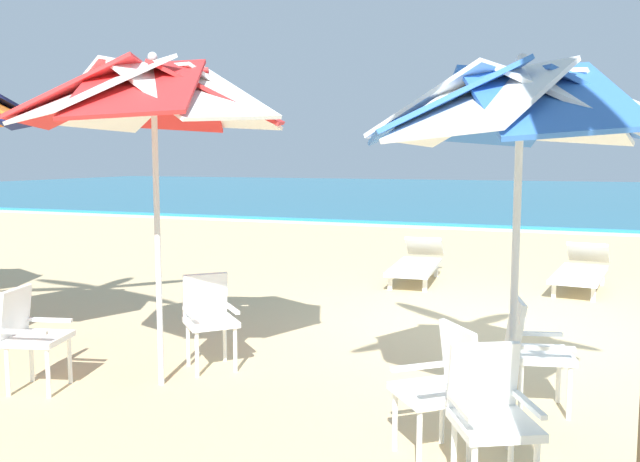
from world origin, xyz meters
The scene contains 12 objects.
ground_plane centered at (0.00, 0.00, 0.00)m, with size 80.00×80.00×0.00m, color #D3B784.
sea centered at (0.00, 28.84, 0.05)m, with size 80.00×36.00×0.10m, color teal.
surf_foam centered at (0.00, 10.54, 0.01)m, with size 80.00×0.70×0.01m, color white.
beach_umbrella_0 centered at (0.43, -3.25, 2.25)m, with size 2.08×2.08×2.60m.
plastic_chair_0 centered at (0.52, -2.46, 0.50)m, with size 0.56×0.53×0.87m.
plastic_chair_1 centered at (0.02, -3.52, 0.50)m, with size 0.63×0.63×0.87m.
plastic_chair_2 centered at (0.37, -3.89, 0.50)m, with size 0.59×0.61×0.87m.
beach_umbrella_1 centered at (-2.48, -3.01, 2.43)m, with size 2.31×2.31×2.80m.
plastic_chair_3 centered at (-2.34, -2.43, 0.50)m, with size 0.63×0.63×0.87m.
plastic_chair_4 centered at (-3.43, -3.50, 0.50)m, with size 0.56×0.53×0.87m.
sun_lounger_0 centered at (0.93, 2.74, 0.28)m, with size 0.88×2.21×0.62m.
sun_lounger_1 centered at (-1.50, 2.52, 0.28)m, with size 0.77×2.18×0.62m.
Camera 1 is at (0.76, -7.66, 1.95)m, focal length 37.09 mm.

